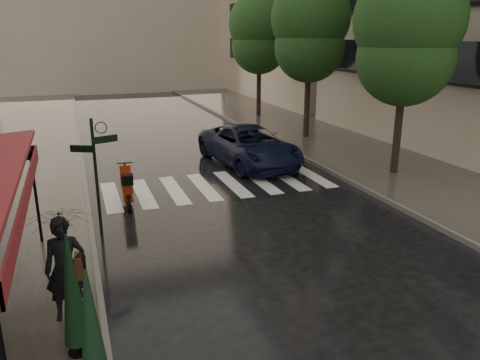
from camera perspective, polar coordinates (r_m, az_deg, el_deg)
ground at (r=10.46m, az=-8.67°, el=-11.87°), size 120.00×120.00×0.00m
sidewalk_near at (r=21.80m, az=-26.79°, el=2.09°), size 6.00×60.00×0.12m
sidewalk_far at (r=24.64m, az=9.55°, el=5.26°), size 5.50×60.00×0.12m
curb_near at (r=21.61m, az=-18.78°, el=2.95°), size 0.12×60.00×0.16m
curb_far at (r=23.42m, az=3.52°, el=4.89°), size 0.12×60.00×0.16m
crosswalk at (r=16.49m, az=-2.65°, el=-0.63°), size 7.85×3.20×0.01m
signpost at (r=12.45m, az=-17.18°, el=1.45°), size 1.17×0.29×3.10m
tree_near at (r=17.94m, az=19.81°, el=17.09°), size 3.80×3.80×7.99m
tree_mid at (r=23.78m, az=8.57°, el=18.31°), size 3.80×3.80×8.34m
tree_far at (r=30.22m, az=2.38°, el=17.94°), size 3.80×3.80×8.16m
pedestrian_with_umbrella at (r=8.67m, az=-21.02°, el=-5.68°), size 1.22×1.24×2.60m
scooter at (r=14.81m, az=-13.59°, el=-0.97°), size 0.49×1.83×1.20m
parked_car at (r=19.07m, az=1.12°, el=4.21°), size 3.21×5.80×1.54m
parasol_front at (r=7.86m, az=-19.86°, el=-11.94°), size 0.41×0.41×2.29m
parasol_back at (r=6.70m, az=-17.67°, el=-16.93°), size 0.44×0.44×2.34m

